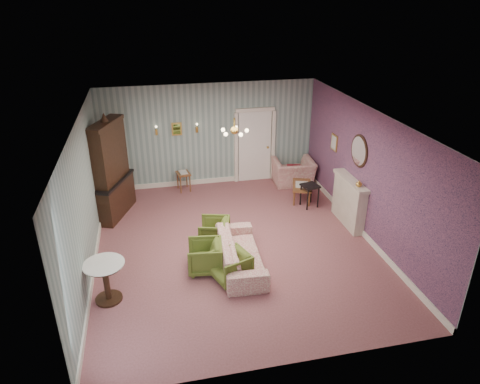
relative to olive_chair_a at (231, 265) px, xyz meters
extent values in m
plane|color=#8C5255|center=(0.34, 1.23, -0.33)|extent=(7.00, 7.00, 0.00)
plane|color=white|center=(0.34, 1.23, 2.57)|extent=(7.00, 7.00, 0.00)
plane|color=slate|center=(0.34, 4.73, 1.12)|extent=(6.00, 0.00, 6.00)
plane|color=slate|center=(0.34, -2.27, 1.12)|extent=(6.00, 0.00, 6.00)
plane|color=slate|center=(-2.66, 1.23, 1.12)|extent=(0.00, 7.00, 7.00)
plane|color=slate|center=(3.34, 1.23, 1.12)|extent=(0.00, 7.00, 7.00)
plane|color=#B35978|center=(3.32, 1.23, 1.12)|extent=(0.00, 7.00, 7.00)
imported|color=#556623|center=(0.00, 0.00, 0.00)|extent=(0.79, 0.82, 0.67)
imported|color=#556623|center=(-0.44, 0.44, 0.01)|extent=(0.72, 0.75, 0.69)
imported|color=#556623|center=(-0.10, 1.39, -0.01)|extent=(0.75, 0.78, 0.66)
imported|color=#9E404A|center=(0.29, 0.46, 0.07)|extent=(0.72, 2.09, 0.81)
imported|color=#9E404A|center=(2.66, 4.14, 0.16)|extent=(1.17, 0.80, 0.99)
imported|color=gold|center=(3.18, 1.23, 0.90)|extent=(0.15, 0.15, 0.15)
cube|color=maroon|center=(2.61, 3.99, 0.15)|extent=(0.41, 0.28, 0.39)
camera|label=1|loc=(-1.32, -6.89, 4.88)|focal=32.61mm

